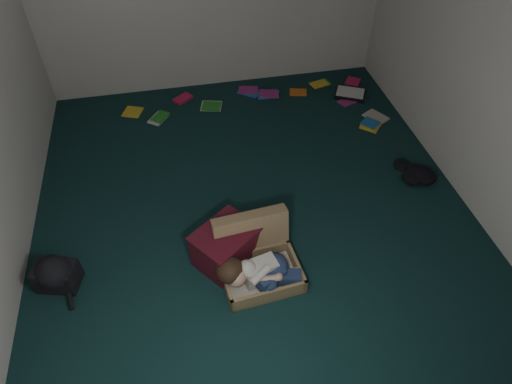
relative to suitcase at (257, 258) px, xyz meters
name	(u,v)px	position (x,y,z in m)	size (l,w,h in m)	color
floor	(253,207)	(0.11, 0.69, -0.14)	(4.50, 4.50, 0.00)	#0E2A2A
wall_front	(362,384)	(0.11, -1.56, 1.16)	(4.50, 4.50, 0.00)	silver
wall_right	(494,61)	(2.11, 0.69, 1.16)	(4.50, 4.50, 0.00)	silver
suitcase	(257,258)	(0.00, 0.00, 0.00)	(0.68, 0.67, 0.46)	#8F754E
person	(257,272)	(-0.03, -0.16, 0.04)	(0.69, 0.33, 0.29)	beige
maroon_bin	(226,246)	(-0.23, 0.14, 0.03)	(0.63, 0.61, 0.34)	#490E1B
backpack	(57,275)	(-1.59, 0.17, -0.02)	(0.40, 0.32, 0.24)	black
clothing_pile	(414,168)	(1.81, 0.83, -0.07)	(0.42, 0.34, 0.13)	black
paper_tray	(350,94)	(1.67, 2.32, -0.11)	(0.45, 0.41, 0.05)	black
book_scatter	(273,101)	(0.69, 2.37, -0.13)	(3.02, 1.25, 0.02)	yellow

